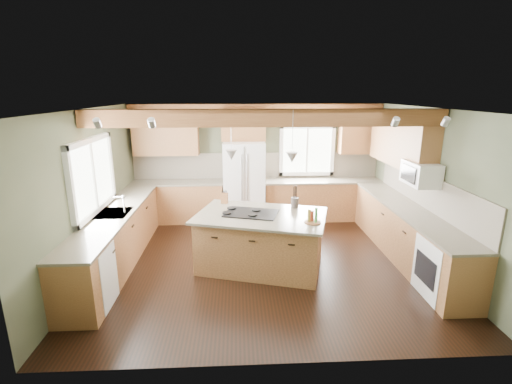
{
  "coord_description": "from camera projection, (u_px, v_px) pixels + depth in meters",
  "views": [
    {
      "loc": [
        -0.44,
        -5.87,
        2.87
      ],
      "look_at": [
        -0.13,
        0.3,
        1.18
      ],
      "focal_mm": 26.0,
      "sensor_mm": 36.0,
      "label": 1
    }
  ],
  "objects": [
    {
      "name": "floor",
      "position": [
        264.0,
        262.0,
        6.44
      ],
      "size": [
        5.6,
        5.6,
        0.0
      ],
      "primitive_type": "plane",
      "color": "black",
      "rests_on": "ground"
    },
    {
      "name": "ceiling",
      "position": [
        265.0,
        109.0,
        5.75
      ],
      "size": [
        5.6,
        5.6,
        0.0
      ],
      "primitive_type": "plane",
      "rotation": [
        3.14,
        0.0,
        0.0
      ],
      "color": "silver",
      "rests_on": "wall_back"
    },
    {
      "name": "wall_back",
      "position": [
        257.0,
        161.0,
        8.5
      ],
      "size": [
        5.6,
        0.0,
        5.6
      ],
      "primitive_type": "plane",
      "rotation": [
        1.57,
        0.0,
        0.0
      ],
      "color": "#3F4732",
      "rests_on": "ground"
    },
    {
      "name": "wall_left",
      "position": [
        91.0,
        192.0,
        5.96
      ],
      "size": [
        0.0,
        5.0,
        5.0
      ],
      "primitive_type": "plane",
      "rotation": [
        1.57,
        0.0,
        1.57
      ],
      "color": "#3F4732",
      "rests_on": "ground"
    },
    {
      "name": "wall_right",
      "position": [
        430.0,
        187.0,
        6.23
      ],
      "size": [
        0.0,
        5.0,
        5.0
      ],
      "primitive_type": "plane",
      "rotation": [
        1.57,
        0.0,
        -1.57
      ],
      "color": "#3F4732",
      "rests_on": "ground"
    },
    {
      "name": "ceiling_beam",
      "position": [
        266.0,
        118.0,
        5.63
      ],
      "size": [
        5.55,
        0.26,
        0.26
      ],
      "primitive_type": "cube",
      "color": "brown",
      "rests_on": "ceiling"
    },
    {
      "name": "soffit_trim",
      "position": [
        257.0,
        106.0,
        8.08
      ],
      "size": [
        5.55,
        0.2,
        0.1
      ],
      "primitive_type": "cube",
      "color": "brown",
      "rests_on": "ceiling"
    },
    {
      "name": "backsplash_back",
      "position": [
        257.0,
        165.0,
        8.51
      ],
      "size": [
        5.58,
        0.03,
        0.58
      ],
      "primitive_type": "cube",
      "color": "brown",
      "rests_on": "wall_back"
    },
    {
      "name": "backsplash_right",
      "position": [
        427.0,
        192.0,
        6.3
      ],
      "size": [
        0.03,
        3.7,
        0.58
      ],
      "primitive_type": "cube",
      "color": "brown",
      "rests_on": "wall_right"
    },
    {
      "name": "base_cab_back_left",
      "position": [
        178.0,
        202.0,
        8.35
      ],
      "size": [
        2.02,
        0.6,
        0.88
      ],
      "primitive_type": "cube",
      "color": "brown",
      "rests_on": "floor"
    },
    {
      "name": "counter_back_left",
      "position": [
        177.0,
        182.0,
        8.23
      ],
      "size": [
        2.06,
        0.64,
        0.04
      ],
      "primitive_type": "cube",
      "color": "#464033",
      "rests_on": "base_cab_back_left"
    },
    {
      "name": "base_cab_back_right",
      "position": [
        322.0,
        200.0,
        8.51
      ],
      "size": [
        2.62,
        0.6,
        0.88
      ],
      "primitive_type": "cube",
      "color": "brown",
      "rests_on": "floor"
    },
    {
      "name": "counter_back_right",
      "position": [
        323.0,
        181.0,
        8.39
      ],
      "size": [
        2.66,
        0.64,
        0.04
      ],
      "primitive_type": "cube",
      "color": "#464033",
      "rests_on": "base_cab_back_right"
    },
    {
      "name": "base_cab_left",
      "position": [
        116.0,
        240.0,
        6.25
      ],
      "size": [
        0.6,
        3.7,
        0.88
      ],
      "primitive_type": "cube",
      "color": "brown",
      "rests_on": "floor"
    },
    {
      "name": "counter_left",
      "position": [
        114.0,
        214.0,
        6.12
      ],
      "size": [
        0.64,
        3.74,
        0.04
      ],
      "primitive_type": "cube",
      "color": "#464033",
      "rests_on": "base_cab_left"
    },
    {
      "name": "base_cab_right",
      "position": [
        406.0,
        234.0,
        6.49
      ],
      "size": [
        0.6,
        3.7,
        0.88
      ],
      "primitive_type": "cube",
      "color": "brown",
      "rests_on": "floor"
    },
    {
      "name": "counter_right",
      "position": [
        409.0,
        209.0,
        6.37
      ],
      "size": [
        0.64,
        3.74,
        0.04
      ],
      "primitive_type": "cube",
      "color": "#464033",
      "rests_on": "base_cab_right"
    },
    {
      "name": "upper_cab_back_left",
      "position": [
        166.0,
        134.0,
        8.06
      ],
      "size": [
        1.4,
        0.35,
        0.9
      ],
      "primitive_type": "cube",
      "color": "brown",
      "rests_on": "wall_back"
    },
    {
      "name": "upper_cab_over_fridge",
      "position": [
        243.0,
        125.0,
        8.09
      ],
      "size": [
        0.96,
        0.35,
        0.7
      ],
      "primitive_type": "cube",
      "color": "brown",
      "rests_on": "wall_back"
    },
    {
      "name": "upper_cab_right",
      "position": [
        401.0,
        142.0,
        6.92
      ],
      "size": [
        0.35,
        2.2,
        0.9
      ],
      "primitive_type": "cube",
      "color": "brown",
      "rests_on": "wall_right"
    },
    {
      "name": "upper_cab_back_corner",
      "position": [
        360.0,
        133.0,
        8.28
      ],
      "size": [
        0.9,
        0.35,
        0.9
      ],
      "primitive_type": "cube",
      "color": "brown",
      "rests_on": "wall_back"
    },
    {
      "name": "window_left",
      "position": [
        92.0,
        176.0,
        5.94
      ],
      "size": [
        0.04,
        1.6,
        1.05
      ],
      "primitive_type": "cube",
      "color": "white",
      "rests_on": "wall_left"
    },
    {
      "name": "window_back",
      "position": [
        307.0,
        150.0,
        8.47
      ],
      "size": [
        1.1,
        0.04,
        1.0
      ],
      "primitive_type": "cube",
      "color": "white",
      "rests_on": "wall_back"
    },
    {
      "name": "sink",
      "position": [
        114.0,
        214.0,
        6.12
      ],
      "size": [
        0.5,
        0.65,
        0.03
      ],
      "primitive_type": "cube",
      "color": "#262628",
      "rests_on": "counter_left"
    },
    {
      "name": "faucet",
      "position": [
        124.0,
        205.0,
        6.09
      ],
      "size": [
        0.02,
        0.02,
        0.28
      ],
      "primitive_type": "cylinder",
      "color": "#B2B2B7",
      "rests_on": "sink"
    },
    {
      "name": "dishwasher",
      "position": [
        87.0,
        278.0,
        5.0
      ],
      "size": [
        0.6,
        0.6,
        0.84
      ],
      "primitive_type": "cube",
      "color": "white",
      "rests_on": "floor"
    },
    {
      "name": "oven",
      "position": [
        446.0,
        269.0,
        5.24
      ],
      "size": [
        0.6,
        0.72,
        0.84
      ],
      "primitive_type": "cube",
      "color": "white",
      "rests_on": "floor"
    },
    {
      "name": "microwave",
      "position": [
        421.0,
        173.0,
        6.11
      ],
      "size": [
        0.4,
        0.7,
        0.38
      ],
      "primitive_type": "cube",
      "color": "white",
      "rests_on": "wall_right"
    },
    {
      "name": "pendant_left",
      "position": [
        231.0,
        155.0,
        5.89
      ],
      "size": [
        0.18,
        0.18,
        0.16
      ],
      "primitive_type": "cone",
      "rotation": [
        3.14,
        0.0,
        0.0
      ],
      "color": "#B2B2B7",
      "rests_on": "ceiling"
    },
    {
      "name": "pendant_right",
      "position": [
        292.0,
        158.0,
        5.67
      ],
      "size": [
        0.18,
        0.18,
        0.16
      ],
      "primitive_type": "cone",
      "rotation": [
        3.14,
        0.0,
        0.0
      ],
      "color": "#B2B2B7",
      "rests_on": "ceiling"
    },
    {
      "name": "refrigerator",
      "position": [
        244.0,
        182.0,
        8.23
      ],
      "size": [
        0.9,
        0.74,
        1.8
      ],
      "primitive_type": "cube",
      "color": "silver",
      "rests_on": "floor"
    },
    {
      "name": "island",
      "position": [
        261.0,
        242.0,
        6.16
      ],
      "size": [
        2.2,
        1.68,
        0.88
      ],
      "primitive_type": "cube",
      "rotation": [
        0.0,
        0.0,
        -0.29
      ],
      "color": "brown",
      "rests_on": "floor"
    },
    {
      "name": "island_top",
      "position": [
        261.0,
        216.0,
        6.04
      ],
      "size": [
        2.36,
        1.84,
        0.04
      ],
      "primitive_type": "cube",
      "rotation": [
        0.0,
        0.0,
        -0.29
      ],
      "color": "#464033",
      "rests_on": "island"
    },
    {
      "name": "cooktop",
      "position": [
        251.0,
        213.0,
        6.07
      ],
      "size": [
        0.96,
        0.77,
        0.02
      ],
      "primitive_type": "cube",
      "rotation": [
        0.0,
        0.0,
        -0.29
      ],
      "color": "black",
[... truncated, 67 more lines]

